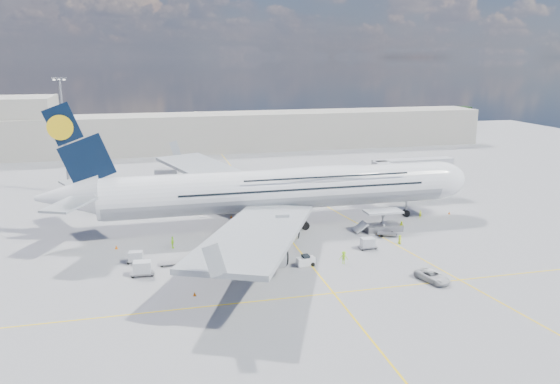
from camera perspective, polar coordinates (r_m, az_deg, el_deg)
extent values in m
plane|color=gray|center=(89.81, 1.42, -5.39)|extent=(300.00, 300.00, 0.00)
cube|color=yellow|center=(89.81, 1.42, -5.39)|extent=(0.25, 220.00, 0.01)
cube|color=yellow|center=(72.06, 5.63, -10.47)|extent=(120.00, 0.25, 0.01)
cube|color=yellow|center=(103.05, 7.50, -2.95)|extent=(14.16, 99.06, 0.01)
cylinder|color=white|center=(97.18, -0.09, 0.29)|extent=(62.00, 7.20, 7.20)
cylinder|color=#9EA0A5|center=(97.22, -0.09, 0.21)|extent=(60.76, 7.13, 7.13)
ellipsoid|color=white|center=(98.88, 4.42, 1.67)|extent=(36.00, 6.84, 3.76)
ellipsoid|color=white|center=(108.55, 16.02, 1.19)|extent=(11.52, 7.20, 7.20)
ellipsoid|color=black|center=(110.06, 17.51, 1.58)|extent=(3.84, 4.16, 1.44)
cone|color=white|center=(95.35, -21.31, -0.45)|extent=(10.00, 6.84, 6.84)
cube|color=black|center=(93.44, -20.57, 4.86)|extent=(11.02, 0.46, 14.61)
cylinder|color=yellow|center=(93.40, -21.98, 6.28)|extent=(4.00, 0.60, 4.00)
cube|color=#999EA3|center=(115.25, -6.32, 1.76)|extent=(25.49, 39.15, 3.35)
cube|color=#999EA3|center=(77.05, -2.38, -4.31)|extent=(25.49, 39.15, 3.35)
cylinder|color=#B7BABF|center=(109.31, -3.17, -0.13)|extent=(5.20, 3.50, 3.50)
cylinder|color=#B7BABF|center=(118.73, -6.24, 0.94)|extent=(5.20, 3.50, 3.50)
cylinder|color=#B7BABF|center=(85.78, -0.08, -4.07)|extent=(5.20, 3.50, 3.50)
cylinder|color=#B7BABF|center=(75.17, -1.53, -6.71)|extent=(5.20, 3.50, 3.50)
cylinder|color=gray|center=(106.83, 13.06, -1.37)|extent=(0.44, 0.44, 3.80)
cylinder|color=black|center=(107.24, 13.01, -2.16)|extent=(1.30, 0.90, 1.30)
cylinder|color=gray|center=(98.37, -0.09, -2.31)|extent=(0.56, 0.56, 3.80)
cylinder|color=black|center=(101.76, -0.52, -2.61)|extent=(1.50, 0.90, 1.50)
cube|color=#B7B7BC|center=(113.23, 11.26, 2.13)|extent=(3.00, 10.00, 2.60)
cube|color=#B7B7BC|center=(121.12, 13.71, 2.76)|extent=(18.00, 3.00, 2.60)
cylinder|color=gray|center=(117.46, 11.45, 0.77)|extent=(0.80, 0.80, 7.10)
cylinder|color=black|center=(118.19, 11.38, -0.69)|extent=(0.90, 0.80, 0.90)
cylinder|color=gray|center=(125.66, 16.87, 1.30)|extent=(1.00, 1.00, 7.10)
cube|color=gray|center=(126.35, 16.77, -0.10)|extent=(2.00, 2.00, 0.80)
cylinder|color=#B7B7BC|center=(109.87, 12.08, 1.74)|extent=(3.60, 3.60, 2.80)
cube|color=silver|center=(96.94, 10.73, -2.01)|extent=(6.50, 3.20, 0.35)
cube|color=gray|center=(97.78, 10.65, -3.67)|extent=(6.50, 3.20, 1.10)
cube|color=gray|center=(97.34, 10.69, -2.83)|extent=(0.22, 1.99, 3.00)
cylinder|color=black|center=(95.78, 9.52, -4.12)|extent=(0.70, 0.30, 0.70)
cube|color=silver|center=(96.04, 8.37, -3.62)|extent=(2.16, 2.60, 1.60)
cylinder|color=gray|center=(129.19, -21.58, 5.29)|extent=(0.70, 0.70, 25.00)
cube|color=gray|center=(128.12, -22.09, 10.91)|extent=(3.00, 0.40, 0.60)
cube|color=#B2AD9E|center=(179.76, -6.52, 6.24)|extent=(180.00, 16.00, 12.00)
cube|color=#193814|center=(231.79, 1.97, 7.53)|extent=(160.00, 6.00, 8.00)
cube|color=gray|center=(79.36, -14.17, -8.20)|extent=(3.40, 2.00, 0.20)
cylinder|color=black|center=(78.84, -15.13, -8.52)|extent=(0.48, 0.20, 0.48)
cylinder|color=black|center=(80.00, -13.22, -8.07)|extent=(0.48, 0.20, 0.48)
cube|color=silver|center=(79.04, -14.21, -7.61)|extent=(2.52, 1.82, 1.63)
cube|color=gray|center=(82.29, -11.45, -7.26)|extent=(2.96, 1.63, 0.18)
cylinder|color=black|center=(81.77, -12.25, -7.54)|extent=(0.43, 0.18, 0.43)
cylinder|color=black|center=(82.91, -10.65, -7.15)|extent=(0.43, 0.18, 0.43)
cube|color=gray|center=(83.09, -5.91, -6.87)|extent=(2.69, 1.52, 0.16)
cylinder|color=black|center=(82.52, -6.59, -7.12)|extent=(0.38, 0.16, 0.38)
cylinder|color=black|center=(83.75, -5.25, -6.76)|extent=(0.38, 0.16, 0.38)
cube|color=silver|center=(82.84, -5.93, -6.41)|extent=(1.98, 1.40, 1.31)
cube|color=gray|center=(84.37, -14.82, -6.94)|extent=(2.84, 1.70, 0.16)
cylinder|color=black|center=(83.94, -15.56, -7.18)|extent=(0.40, 0.16, 0.40)
cylinder|color=black|center=(84.89, -14.07, -6.84)|extent=(0.40, 0.16, 0.40)
cube|color=silver|center=(84.12, -14.85, -6.48)|extent=(2.11, 1.54, 1.36)
cube|color=gray|center=(95.16, 11.12, -4.30)|extent=(3.61, 3.02, 0.19)
cylinder|color=black|center=(94.14, 10.58, -4.56)|extent=(0.47, 0.19, 0.47)
cylinder|color=black|center=(96.27, 11.65, -4.20)|extent=(0.47, 0.19, 0.47)
cube|color=gray|center=(88.34, 9.13, -5.68)|extent=(2.84, 1.54, 0.17)
cylinder|color=black|center=(87.48, 8.59, -5.94)|extent=(0.41, 0.17, 0.41)
cylinder|color=black|center=(89.30, 9.66, -5.56)|extent=(0.41, 0.17, 0.41)
cube|color=silver|center=(88.09, 9.15, -5.21)|extent=(2.09, 1.43, 1.41)
cube|color=silver|center=(80.42, 2.70, -7.25)|extent=(2.78, 1.52, 1.23)
cube|color=black|center=(80.15, 2.70, -6.74)|extent=(1.07, 1.24, 0.47)
cylinder|color=black|center=(79.84, 2.14, -7.68)|extent=(0.61, 0.24, 0.61)
cylinder|color=black|center=(81.27, 3.24, -7.30)|extent=(0.61, 0.24, 0.61)
cube|color=gray|center=(111.30, -9.83, -1.18)|extent=(7.46, 3.68, 2.20)
cube|color=silver|center=(110.74, -10.27, -0.16)|extent=(5.63, 3.51, 2.42)
cube|color=silver|center=(111.25, -8.44, -0.61)|extent=(2.33, 2.80, 1.76)
cube|color=black|center=(111.26, -8.05, -0.47)|extent=(0.49, 2.20, 0.99)
cylinder|color=black|center=(110.38, -8.52, -1.52)|extent=(1.21, 0.38, 1.21)
cylinder|color=black|center=(112.53, -11.09, -1.33)|extent=(1.21, 0.38, 1.21)
cube|color=orange|center=(110.93, -10.25, -0.55)|extent=(5.69, 3.57, 0.55)
cube|color=gray|center=(131.04, -11.45, 1.01)|extent=(7.18, 3.32, 2.13)
cube|color=silver|center=(130.59, -11.82, 1.86)|extent=(5.39, 3.22, 2.35)
cube|color=silver|center=(130.95, -10.30, 1.49)|extent=(2.18, 2.65, 1.71)
cube|color=black|center=(130.95, -9.98, 1.60)|extent=(0.40, 2.14, 0.96)
cylinder|color=black|center=(130.05, -10.38, 0.75)|extent=(1.17, 0.37, 1.17)
cylinder|color=black|center=(132.28, -12.48, 0.87)|extent=(1.17, 0.37, 1.17)
imported|color=silver|center=(77.82, 15.64, -8.47)|extent=(3.92, 5.74, 1.46)
imported|color=#D3EA18|center=(106.52, 14.44, -2.28)|extent=(0.65, 0.50, 1.59)
imported|color=#D5EF19|center=(97.83, 12.60, -3.52)|extent=(1.11, 1.01, 1.87)
imported|color=#A7F81A|center=(88.96, -11.17, -5.19)|extent=(0.76, 1.23, 1.95)
imported|color=#CFF419|center=(91.36, 12.40, -4.87)|extent=(0.57, 0.81, 1.56)
imported|color=#90E217|center=(81.50, 6.67, -6.81)|extent=(1.40, 1.03, 1.93)
cone|color=orange|center=(111.08, 17.27, -2.09)|extent=(0.43, 0.43, 0.55)
cube|color=orange|center=(111.15, 17.26, -2.21)|extent=(0.37, 0.37, 0.03)
cone|color=orange|center=(103.92, -5.13, -2.59)|extent=(0.41, 0.41, 0.52)
cube|color=orange|center=(103.99, -5.12, -2.72)|extent=(0.35, 0.35, 0.03)
cone|color=orange|center=(121.51, -8.66, -0.26)|extent=(0.43, 0.43, 0.54)
cube|color=orange|center=(121.58, -8.66, -0.38)|extent=(0.37, 0.37, 0.03)
cone|color=orange|center=(91.58, -1.49, -4.84)|extent=(0.40, 0.40, 0.51)
cube|color=orange|center=(91.65, -1.49, -4.98)|extent=(0.34, 0.34, 0.03)
cone|color=orange|center=(71.75, -8.91, -10.46)|extent=(0.42, 0.42, 0.53)
cube|color=orange|center=(71.85, -8.91, -10.64)|extent=(0.36, 0.36, 0.03)
cone|color=orange|center=(90.97, -16.73, -5.54)|extent=(0.49, 0.49, 0.62)
cube|color=orange|center=(91.07, -16.72, -5.71)|extent=(0.42, 0.42, 0.03)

